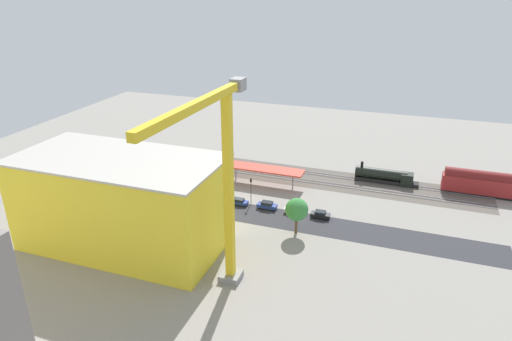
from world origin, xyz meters
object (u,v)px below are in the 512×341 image
(parked_car_3, at_px, (239,202))
(parked_car_5, at_px, (191,193))
(street_tree_1, at_px, (191,192))
(street_tree_2, at_px, (183,194))
(box_truck_1, at_px, (155,204))
(parked_car_0, at_px, (320,215))
(construction_building, at_px, (122,203))
(parked_car_4, at_px, (214,198))
(traffic_light, at_px, (251,187))
(street_tree_0, at_px, (297,210))
(passenger_coach, at_px, (485,183))
(parked_car_1, at_px, (294,210))
(tower_crane, at_px, (221,175))
(platform_canopy_near, at_px, (209,161))
(box_truck_0, at_px, (168,202))
(locomotive, at_px, (387,176))
(parked_car_2, at_px, (267,206))

(parked_car_3, height_order, parked_car_5, parked_car_5)
(parked_car_3, xyz_separation_m, street_tree_1, (8.27, 8.12, 5.05))
(street_tree_2, bearing_deg, box_truck_1, 9.39)
(parked_car_0, distance_m, construction_building, 42.66)
(parked_car_4, height_order, traffic_light, traffic_light)
(construction_building, distance_m, box_truck_1, 16.09)
(parked_car_0, distance_m, street_tree_0, 10.13)
(street_tree_1, height_order, traffic_light, street_tree_1)
(construction_building, distance_m, street_tree_0, 34.91)
(passenger_coach, distance_m, parked_car_1, 48.48)
(parked_car_1, height_order, street_tree_1, street_tree_1)
(tower_crane, xyz_separation_m, street_tree_0, (-7.10, -22.03, -15.64))
(street_tree_2, bearing_deg, construction_building, 71.66)
(platform_canopy_near, xyz_separation_m, parked_car_1, (-27.07, 13.41, -3.51))
(parked_car_3, distance_m, box_truck_0, 16.54)
(parked_car_3, distance_m, street_tree_2, 13.59)
(parked_car_3, bearing_deg, box_truck_0, 25.71)
(parked_car_4, xyz_separation_m, tower_crane, (-15.26, 30.23, 20.34))
(parked_car_5, distance_m, street_tree_0, 30.51)
(tower_crane, distance_m, traffic_light, 36.80)
(parked_car_3, relative_size, tower_crane, 0.13)
(parked_car_1, distance_m, tower_crane, 36.90)
(traffic_light, bearing_deg, parked_car_1, 171.61)
(locomotive, bearing_deg, parked_car_2, 43.77)
(parked_car_2, xyz_separation_m, traffic_light, (4.44, -1.39, 3.49))
(parked_car_3, distance_m, street_tree_0, 18.76)
(box_truck_0, xyz_separation_m, street_tree_0, (-30.94, 1.25, 3.95))
(parked_car_2, bearing_deg, street_tree_2, 25.49)
(locomotive, xyz_separation_m, construction_building, (47.40, 47.65, 7.23))
(parked_car_2, height_order, box_truck_1, box_truck_1)
(box_truck_0, relative_size, street_tree_2, 1.26)
(parked_car_5, relative_size, street_tree_2, 0.61)
(parked_car_3, relative_size, street_tree_2, 0.62)
(parked_car_5, distance_m, street_tree_2, 9.58)
(parked_car_2, bearing_deg, traffic_light, -17.42)
(parked_car_1, bearing_deg, traffic_light, -8.39)
(traffic_light, bearing_deg, parked_car_5, 4.67)
(street_tree_1, bearing_deg, parked_car_4, -104.00)
(box_truck_0, bearing_deg, parked_car_3, -154.29)
(parked_car_1, relative_size, parked_car_4, 0.95)
(street_tree_2, bearing_deg, tower_crane, 130.45)
(locomotive, distance_m, construction_building, 67.60)
(platform_canopy_near, xyz_separation_m, street_tree_1, (-5.44, 21.54, 1.46))
(box_truck_0, bearing_deg, parked_car_5, -105.61)
(parked_car_2, distance_m, construction_building, 33.44)
(locomotive, distance_m, street_tree_1, 51.93)
(passenger_coach, bearing_deg, parked_car_1, 30.13)
(platform_canopy_near, xyz_separation_m, passenger_coach, (-68.94, -10.89, -0.95))
(passenger_coach, distance_m, parked_car_2, 54.02)
(parked_car_2, bearing_deg, tower_crane, 93.76)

